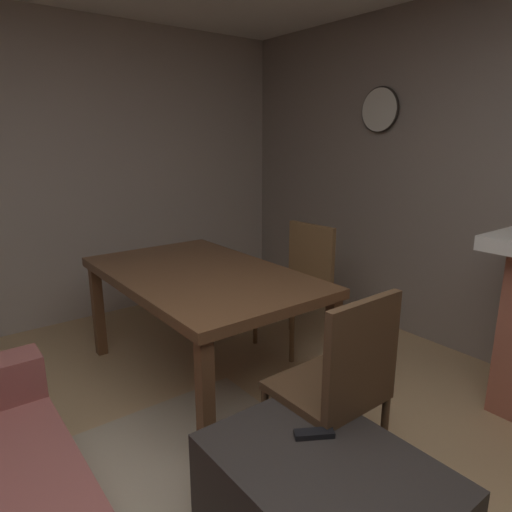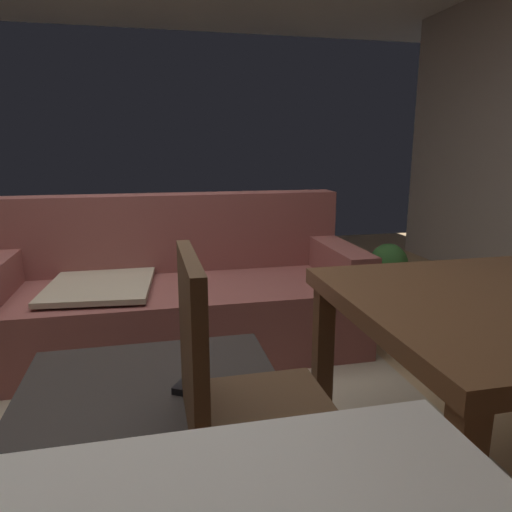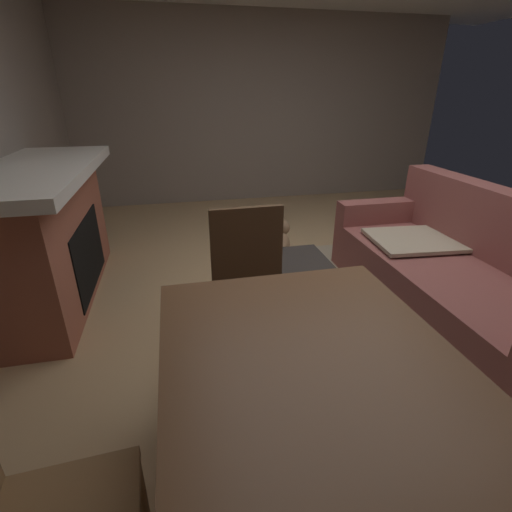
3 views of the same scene
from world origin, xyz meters
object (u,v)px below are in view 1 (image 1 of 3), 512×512
object	(u,v)px
dining_chair_west	(341,379)
wall_clock	(380,110)
tv_remote	(314,434)
dining_table	(201,283)
dining_chair_south	(301,278)
ottoman_coffee_table	(324,506)

from	to	relation	value
dining_chair_west	wall_clock	distance (m)	2.42
tv_remote	wall_clock	xyz separation A→B (m)	(1.29, -1.95, 1.36)
wall_clock	tv_remote	bearing A→B (deg)	123.51
dining_table	dining_chair_south	xyz separation A→B (m)	(0.01, -0.89, -0.14)
ottoman_coffee_table	wall_clock	bearing A→B (deg)	-54.84
ottoman_coffee_table	wall_clock	distance (m)	2.93
dining_chair_west	wall_clock	world-z (taller)	wall_clock
dining_chair_west	wall_clock	xyz separation A→B (m)	(1.19, -1.68, 1.26)
ottoman_coffee_table	dining_chair_south	distance (m)	1.91
ottoman_coffee_table	tv_remote	distance (m)	0.26
ottoman_coffee_table	dining_chair_south	bearing A→B (deg)	-40.18
wall_clock	dining_table	bearing A→B (deg)	89.44
ottoman_coffee_table	dining_chair_west	size ratio (longest dim) A/B	0.96
ottoman_coffee_table	dining_chair_west	xyz separation A→B (m)	(0.23, -0.33, 0.32)
dining_chair_south	wall_clock	xyz separation A→B (m)	(-0.02, -0.80, 1.26)
dining_table	tv_remote	bearing A→B (deg)	168.54
dining_table	dining_chair_west	size ratio (longest dim) A/B	1.75
ottoman_coffee_table	tv_remote	world-z (taller)	tv_remote
ottoman_coffee_table	tv_remote	xyz separation A→B (m)	(0.13, -0.06, 0.22)
tv_remote	dining_chair_west	xyz separation A→B (m)	(0.10, -0.27, 0.10)
dining_table	dining_chair_west	distance (m)	1.21
ottoman_coffee_table	tv_remote	bearing A→B (deg)	-26.85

